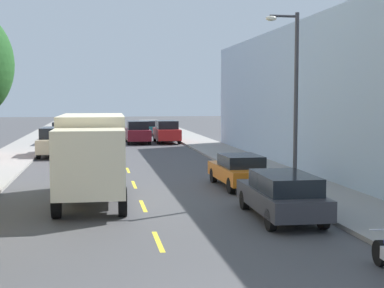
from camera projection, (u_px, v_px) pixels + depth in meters
ground_plane at (122, 155)px, 37.53m from camera, size 160.00×160.00×0.00m
sidewalk_left at (8, 159)px, 34.37m from camera, size 3.20×120.00×0.14m
sidewalk_right at (230, 155)px, 36.75m from camera, size 3.20×120.00×0.14m
lane_centerline_dashes at (126, 165)px, 32.13m from camera, size 0.14×47.20×0.01m
street_lamp at (292, 90)px, 21.55m from camera, size 1.35×0.28×7.03m
delivery_box_truck at (92, 152)px, 20.76m from camera, size 2.55×7.39×3.22m
parked_pickup_white at (70, 130)px, 53.76m from camera, size 2.11×5.34×1.73m
parked_wagon_charcoal at (282, 194)px, 17.65m from camera, size 1.92×4.74×1.50m
parked_sedan_orange at (240, 170)px, 23.96m from camera, size 1.92×4.55×1.43m
parked_suv_champagne at (55, 142)px, 36.78m from camera, size 2.07×4.85×1.93m
parked_suv_sky at (65, 133)px, 45.54m from camera, size 2.04×4.84×1.93m
parked_wagon_teal at (155, 127)px, 58.63m from camera, size 1.86×4.72×1.50m
parked_suv_red at (167, 131)px, 47.97m from camera, size 1.95×4.80×1.93m
parked_hatchback_forest at (73, 127)px, 59.92m from camera, size 1.86×4.05×1.50m
moving_burgundy_sedan at (138, 132)px, 47.35m from camera, size 1.95×4.80×1.93m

